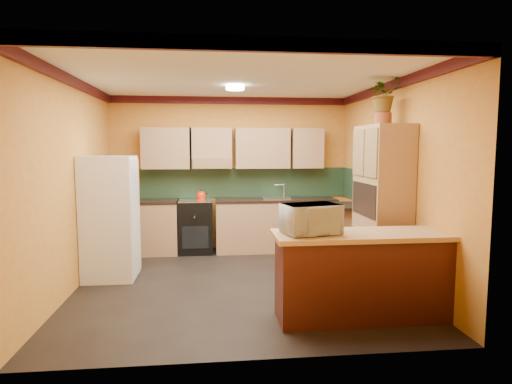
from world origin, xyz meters
TOP-DOWN VIEW (x-y plane):
  - room_shell at (0.02, 0.28)m, footprint 4.24×4.24m
  - base_cabinets_back at (-0.00, 1.80)m, footprint 3.65×0.60m
  - countertop_back at (-0.00, 1.80)m, footprint 3.65×0.62m
  - stove at (-0.63, 1.80)m, footprint 0.58×0.58m
  - kettle at (-0.53, 1.75)m, footprint 0.22×0.22m
  - sink at (0.77, 1.80)m, footprint 0.48×0.40m
  - base_cabinets_right at (1.80, 0.90)m, footprint 0.60×0.80m
  - countertop_right at (1.80, 0.90)m, footprint 0.62×0.80m
  - fridge at (-1.75, 0.43)m, footprint 0.68×0.66m
  - pantry at (1.85, -0.28)m, footprint 0.48×0.90m
  - fern_pot at (1.85, -0.23)m, footprint 0.22×0.22m
  - fern at (1.85, -0.23)m, footprint 0.52×0.48m
  - breakfast_bar at (1.23, -1.32)m, footprint 1.80×0.55m
  - bar_top at (1.23, -1.32)m, footprint 1.90×0.65m
  - microwave at (0.66, -1.32)m, footprint 0.64×0.51m

SIDE VIEW (x-z plane):
  - base_cabinets_back at x=0.00m, z-range 0.00..0.88m
  - base_cabinets_right at x=1.80m, z-range 0.00..0.88m
  - breakfast_bar at x=1.23m, z-range 0.00..0.88m
  - stove at x=-0.63m, z-range 0.00..0.91m
  - fridge at x=-1.75m, z-range 0.00..1.70m
  - countertop_back at x=0.00m, z-range 0.88..0.92m
  - countertop_right at x=1.80m, z-range 0.88..0.92m
  - bar_top at x=1.23m, z-range 0.88..0.93m
  - sink at x=0.77m, z-range 0.92..0.95m
  - kettle at x=-0.53m, z-range 0.91..1.09m
  - pantry at x=1.85m, z-range 0.00..2.10m
  - microwave at x=0.66m, z-range 0.93..1.24m
  - room_shell at x=0.02m, z-range 0.73..3.45m
  - fern_pot at x=1.85m, z-range 2.10..2.26m
  - fern at x=1.85m, z-range 2.26..2.73m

